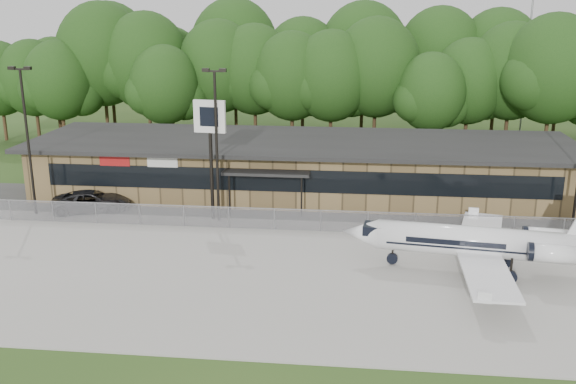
# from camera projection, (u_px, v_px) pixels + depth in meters

# --- Properties ---
(ground) EXTENTS (160.00, 160.00, 0.00)m
(ground) POSITION_uv_depth(u_px,v_px,m) (253.00, 349.00, 27.19)
(ground) COLOR #254619
(ground) RESTS_ON ground
(apron) EXTENTS (64.00, 18.00, 0.08)m
(apron) POSITION_uv_depth(u_px,v_px,m) (277.00, 274.00, 34.82)
(apron) COLOR #9E9B93
(apron) RESTS_ON ground
(parking_lot) EXTENTS (50.00, 9.00, 0.06)m
(parking_lot) POSITION_uv_depth(u_px,v_px,m) (297.00, 210.00, 45.81)
(parking_lot) COLOR #383835
(parking_lot) RESTS_ON ground
(terminal) EXTENTS (41.00, 11.65, 4.30)m
(terminal) POSITION_uv_depth(u_px,v_px,m) (302.00, 166.00, 49.45)
(terminal) COLOR olive
(terminal) RESTS_ON ground
(fence) EXTENTS (46.00, 0.04, 1.52)m
(fence) POSITION_uv_depth(u_px,v_px,m) (290.00, 220.00, 41.30)
(fence) COLOR gray
(fence) RESTS_ON ground
(treeline) EXTENTS (72.00, 12.00, 15.00)m
(treeline) POSITION_uv_depth(u_px,v_px,m) (318.00, 73.00, 65.22)
(treeline) COLOR #143310
(treeline) RESTS_ON ground
(radio_mast) EXTENTS (0.20, 0.20, 25.00)m
(radio_mast) POSITION_uv_depth(u_px,v_px,m) (531.00, 22.00, 67.30)
(radio_mast) COLOR gray
(radio_mast) RESTS_ON ground
(light_pole_left) EXTENTS (1.55, 0.30, 10.23)m
(light_pole_left) POSITION_uv_depth(u_px,v_px,m) (27.00, 130.00, 43.15)
(light_pole_left) COLOR black
(light_pole_left) RESTS_ON ground
(light_pole_mid) EXTENTS (1.55, 0.30, 10.23)m
(light_pole_mid) POSITION_uv_depth(u_px,v_px,m) (216.00, 134.00, 41.81)
(light_pole_mid) COLOR black
(light_pole_mid) RESTS_ON ground
(business_jet) EXTENTS (14.75, 13.19, 4.96)m
(business_jet) POSITION_uv_depth(u_px,v_px,m) (485.00, 243.00, 34.38)
(business_jet) COLOR white
(business_jet) RESTS_ON ground
(suv) EXTENTS (5.87, 3.94, 1.49)m
(suv) POSITION_uv_depth(u_px,v_px,m) (91.00, 201.00, 45.34)
(suv) COLOR #323235
(suv) RESTS_ON ground
(pole_sign) EXTENTS (2.15, 0.50, 8.17)m
(pole_sign) POSITION_uv_depth(u_px,v_px,m) (210.00, 129.00, 42.06)
(pole_sign) COLOR black
(pole_sign) RESTS_ON ground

